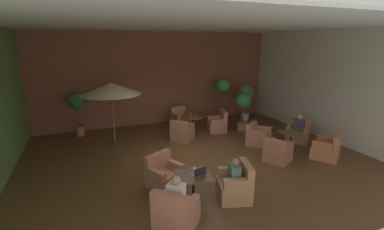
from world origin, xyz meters
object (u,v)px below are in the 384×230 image
(armchair_mid_center_south, at_px, (181,119))
(potted_tree_mid_right, at_px, (77,105))
(cafe_table_front_right, at_px, (291,137))
(open_laptop, at_px, (199,173))
(cafe_table_front_left, at_px, (193,180))
(patio_umbrella_tall_red, at_px, (111,89))
(armchair_front_right_north, at_px, (277,152))
(armchair_front_left_north, at_px, (176,213))
(armchair_front_left_east, at_px, (236,186))
(armchair_front_right_east, at_px, (327,149))
(potted_tree_right_corner, at_px, (223,91))
(armchair_front_left_south, at_px, (164,175))
(potted_tree_mid_left, at_px, (243,106))
(cafe_table_mid_center, at_px, (193,121))
(patron_by_window, at_px, (234,172))
(armchair_mid_center_east, at_px, (218,124))
(patron_with_friend, at_px, (299,124))
(potted_tree_left_corner, at_px, (246,95))
(patron_blue_shirt, at_px, (176,193))
(iced_drink_cup, at_px, (195,170))
(armchair_front_right_south, at_px, (298,133))
(armchair_mid_center_north, at_px, (182,133))
(armchair_front_right_west, at_px, (258,137))

(armchair_mid_center_south, distance_m, potted_tree_mid_right, 4.32)
(cafe_table_front_right, bearing_deg, open_laptop, -158.09)
(cafe_table_front_left, xyz_separation_m, patio_umbrella_tall_red, (-1.30, 4.58, 1.53))
(patio_umbrella_tall_red, xyz_separation_m, potted_tree_mid_right, (-1.19, 1.48, -0.81))
(armchair_front_right_north, relative_size, open_laptop, 2.96)
(armchair_front_left_north, relative_size, armchair_front_left_east, 1.13)
(armchair_front_right_east, distance_m, potted_tree_right_corner, 5.38)
(armchair_front_left_south, xyz_separation_m, armchair_mid_center_south, (2.16, 4.86, 0.01))
(potted_tree_mid_right, bearing_deg, potted_tree_mid_left, -15.58)
(armchair_mid_center_south, relative_size, potted_tree_mid_right, 0.49)
(armchair_front_left_east, distance_m, cafe_table_mid_center, 5.09)
(potted_tree_mid_right, relative_size, patron_by_window, 2.95)
(patron_by_window, bearing_deg, armchair_mid_center_east, 67.31)
(armchair_front_left_east, xyz_separation_m, potted_tree_right_corner, (2.84, 6.07, 1.13))
(potted_tree_mid_right, distance_m, patron_with_friend, 8.61)
(patron_with_friend, bearing_deg, armchair_mid_center_south, 135.02)
(potted_tree_left_corner, distance_m, patron_blue_shirt, 8.49)
(patio_umbrella_tall_red, bearing_deg, armchair_front_left_east, -64.87)
(potted_tree_left_corner, bearing_deg, armchair_mid_center_south, 177.01)
(cafe_table_mid_center, relative_size, potted_tree_mid_right, 0.38)
(iced_drink_cup, bearing_deg, cafe_table_front_left, -122.70)
(potted_tree_right_corner, bearing_deg, cafe_table_front_left, -123.40)
(armchair_mid_center_south, height_order, patron_blue_shirt, patron_blue_shirt)
(patron_with_friend, bearing_deg, armchair_front_left_north, -152.92)
(patron_blue_shirt, xyz_separation_m, patron_with_friend, (5.88, 2.99, -0.06))
(armchair_front_left_south, bearing_deg, iced_drink_cup, -56.93)
(potted_tree_left_corner, relative_size, iced_drink_cup, 15.47)
(armchair_front_left_south, xyz_separation_m, potted_tree_right_corner, (4.27, 4.88, 1.16))
(armchair_front_right_north, relative_size, cafe_table_mid_center, 1.48)
(potted_tree_left_corner, relative_size, patron_blue_shirt, 2.46)
(armchair_front_right_south, distance_m, armchair_mid_center_east, 3.20)
(cafe_table_mid_center, bearing_deg, armchair_front_right_east, -53.09)
(patio_umbrella_tall_red, relative_size, iced_drink_cup, 20.79)
(armchair_front_left_south, xyz_separation_m, cafe_table_front_right, (4.76, 0.72, 0.21))
(patron_with_friend, bearing_deg, iced_drink_cup, -157.24)
(potted_tree_right_corner, xyz_separation_m, iced_drink_cup, (-3.75, -5.68, -0.74))
(armchair_mid_center_north, height_order, potted_tree_right_corner, potted_tree_right_corner)
(armchair_front_right_west, height_order, iced_drink_cup, iced_drink_cup)
(patron_with_friend, height_order, open_laptop, patron_with_friend)
(armchair_front_right_south, relative_size, patio_umbrella_tall_red, 0.45)
(patron_blue_shirt, bearing_deg, armchair_mid_center_north, 68.90)
(patron_with_friend, bearing_deg, potted_tree_mid_right, 153.85)
(patron_by_window, relative_size, open_laptop, 1.77)
(armchair_front_right_east, relative_size, patron_with_friend, 1.75)
(patron_with_friend, bearing_deg, patron_by_window, -149.31)
(cafe_table_front_right, relative_size, armchair_mid_center_south, 0.82)
(armchair_front_left_south, bearing_deg, cafe_table_mid_center, 58.48)
(armchair_front_right_east, xyz_separation_m, iced_drink_cup, (-4.86, -0.55, 0.42))
(armchair_front_right_west, relative_size, potted_tree_mid_left, 0.68)
(cafe_table_front_right, distance_m, potted_tree_mid_right, 8.15)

